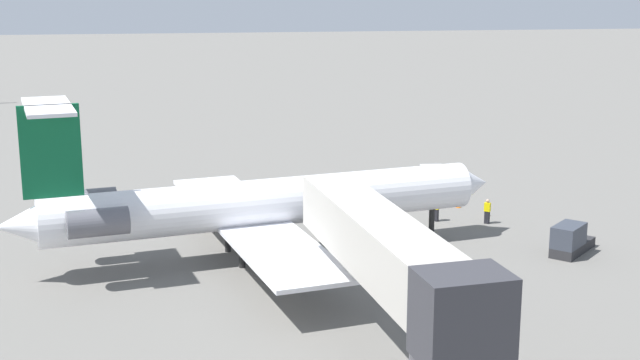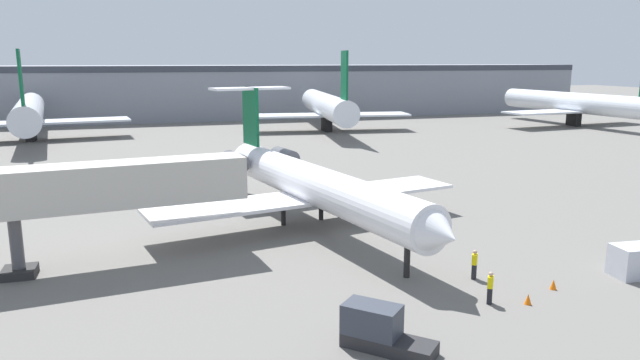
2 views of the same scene
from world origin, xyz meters
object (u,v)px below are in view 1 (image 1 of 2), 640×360
Objects in this scene: baggage_tug_lead at (570,241)px; regional_jet at (253,203)px; ground_crew_loader at (487,211)px; traffic_cone_near at (487,212)px; jet_bridge at (394,259)px; traffic_cone_mid at (458,204)px; ground_crew_marshaller at (436,209)px; cargo_container_uld at (433,178)px.

regional_jet is at bearing 83.19° from baggage_tug_lead.
baggage_tug_lead is (-2.26, -18.90, -2.49)m from regional_jet.
traffic_cone_near is at bearing -19.68° from ground_crew_loader.
traffic_cone_near is at bearing -28.20° from jet_bridge.
jet_bridge reaches higher than ground_crew_loader.
traffic_cone_mid is at bearing 16.40° from baggage_tug_lead.
baggage_tug_lead is (-8.23, -5.98, -0.02)m from ground_crew_marshaller.
ground_crew_marshaller is at bearing 165.60° from cargo_container_uld.
ground_crew_marshaller reaches higher than traffic_cone_mid.
ground_crew_loader is at bearing -28.89° from jet_bridge.
jet_bridge is at bearing 161.19° from cargo_container_uld.
ground_crew_marshaller is 10.17m from baggage_tug_lead.
traffic_cone_near is (1.81, -0.65, -0.58)m from ground_crew_loader.
jet_bridge is at bearing 151.11° from ground_crew_loader.
cargo_container_uld is (8.84, -2.27, 0.04)m from ground_crew_marshaller.
baggage_tug_lead is (13.50, -14.12, -3.96)m from jet_bridge.
baggage_tug_lead is 17.47m from cargo_container_uld.
regional_jet is 12.75× the size of cargo_container_uld.
ground_crew_loader is 0.44× the size of baggage_tug_lead.
traffic_cone_mid is (3.26, -2.60, -0.58)m from ground_crew_marshaller.
cargo_container_uld is (9.92, 0.98, 0.04)m from ground_crew_loader.
jet_bridge is (-15.75, -4.78, 1.47)m from regional_jet.
baggage_tug_lead is at bearing -46.30° from jet_bridge.
cargo_container_uld reaches higher than ground_crew_marshaller.
ground_crew_loader is at bearing 160.32° from traffic_cone_near.
baggage_tug_lead is 1.62× the size of cargo_container_uld.
jet_bridge is 19.93m from baggage_tug_lead.
cargo_container_uld is (17.07, 3.71, 0.06)m from baggage_tug_lead.
traffic_cone_near is at bearing -68.28° from regional_jet.
baggage_tug_lead is at bearing -166.90° from traffic_cone_near.
traffic_cone_mid is (2.53, 1.30, 0.00)m from traffic_cone_near.
jet_bridge is 7.89× the size of cargo_container_uld.
baggage_tug_lead reaches higher than traffic_cone_mid.
ground_crew_marshaller is (5.97, -12.92, -2.47)m from regional_jet.
regional_jet is 14.44m from ground_crew_marshaller.
ground_crew_marshaller is 0.72× the size of cargo_container_uld.
jet_bridge is at bearing 159.46° from ground_crew_marshaller.
traffic_cone_near is (6.70, -16.82, -3.05)m from regional_jet.
ground_crew_loader is 7.65m from baggage_tug_lead.
jet_bridge is 25.88m from traffic_cone_near.
cargo_container_uld is at bearing -45.72° from regional_jet.
ground_crew_marshaller reaches higher than traffic_cone_near.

